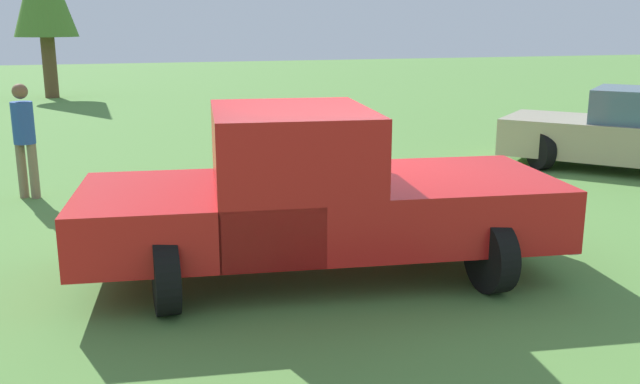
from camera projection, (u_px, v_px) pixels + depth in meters
name	position (u px, v px, depth m)	size (l,w,h in m)	color
ground_plane	(328.00, 246.00, 8.48)	(80.00, 80.00, 0.00)	#54843D
pickup_truck	(308.00, 190.00, 7.34)	(2.81, 5.20, 1.79)	black
person_bystander	(24.00, 134.00, 10.56)	(0.44, 0.44, 1.75)	#7A6B51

